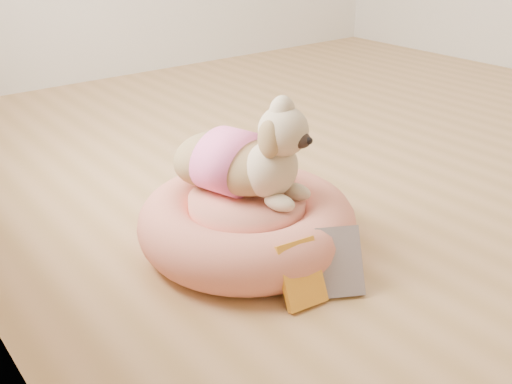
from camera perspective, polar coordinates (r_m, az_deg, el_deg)
floor at (r=2.91m, az=15.13°, el=3.92°), size 4.50×4.50×0.00m
pet_bed at (r=1.97m, az=-0.90°, el=-3.03°), size 0.75×0.75×0.19m
dog at (r=1.88m, az=-1.05°, el=5.06°), size 0.48×0.58×0.37m
book_yellow at (r=1.70m, az=4.52°, el=-8.16°), size 0.15×0.13×0.19m
book_white at (r=1.76m, az=8.33°, el=-6.90°), size 0.19×0.18×0.19m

